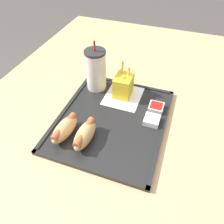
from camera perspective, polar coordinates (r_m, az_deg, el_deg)
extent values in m
plane|color=#4C4742|center=(1.36, -0.95, -23.11)|extent=(8.00, 8.00, 0.00)
cube|color=tan|center=(1.03, -1.19, -15.14)|extent=(1.49, 0.93, 0.74)
cube|color=black|center=(0.70, 0.00, -2.04)|extent=(0.40, 0.34, 0.01)
cube|color=black|center=(0.68, 12.98, -4.88)|extent=(0.40, 0.01, 0.00)
cube|color=black|center=(0.75, -11.65, 1.35)|extent=(0.40, 0.01, 0.00)
cube|color=black|center=(0.59, -6.48, -14.38)|extent=(0.01, 0.34, 0.00)
cube|color=black|center=(0.84, 4.46, 7.32)|extent=(0.01, 0.34, 0.00)
cube|color=white|center=(0.79, 3.01, 4.31)|extent=(0.15, 0.12, 0.00)
cylinder|color=silver|center=(0.79, -4.21, 10.62)|extent=(0.07, 0.07, 0.14)
cylinder|color=#262626|center=(0.75, -4.51, 15.36)|extent=(0.07, 0.07, 0.01)
cylinder|color=red|center=(0.74, -4.61, 16.82)|extent=(0.01, 0.01, 0.03)
ellipsoid|color=tan|center=(0.65, -12.24, -4.36)|extent=(0.12, 0.06, 0.05)
cylinder|color=#9E512D|center=(0.65, -12.37, -3.75)|extent=(0.11, 0.03, 0.02)
ellipsoid|color=tan|center=(0.63, -7.10, -5.91)|extent=(0.11, 0.05, 0.05)
cylinder|color=#9E512D|center=(0.62, -7.18, -5.29)|extent=(0.11, 0.02, 0.02)
cube|color=gold|center=(0.77, 2.95, 6.76)|extent=(0.07, 0.06, 0.08)
cylinder|color=#E5C14C|center=(0.76, 2.58, 10.27)|extent=(0.02, 0.01, 0.09)
cylinder|color=#E5C14C|center=(0.75, 3.09, 7.83)|extent=(0.02, 0.01, 0.06)
cylinder|color=#E5C14C|center=(0.75, 4.39, 9.38)|extent=(0.01, 0.01, 0.07)
cube|color=silver|center=(0.69, 10.33, -2.13)|extent=(0.05, 0.05, 0.02)
cube|color=white|center=(0.69, 10.42, -1.63)|extent=(0.04, 0.04, 0.00)
cube|color=silver|center=(0.74, 11.43, 1.15)|extent=(0.05, 0.05, 0.02)
cube|color=#B21914|center=(0.73, 11.52, 1.65)|extent=(0.04, 0.04, 0.00)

